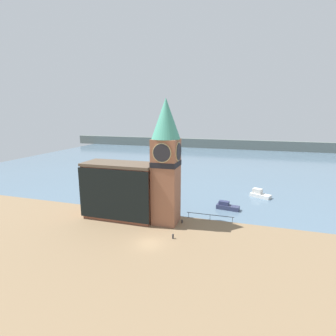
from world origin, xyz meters
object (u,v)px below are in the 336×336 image
mooring_bollard_far (182,221)px  mooring_bollard_near (173,236)px  pier_building (120,191)px  boat_far (260,194)px  boat_near (227,206)px  clock_tower (166,159)px

mooring_bollard_far → mooring_bollard_near: bearing=-89.0°
pier_building → mooring_bollard_far: bearing=4.5°
boat_far → pier_building: bearing=-115.3°
pier_building → boat_near: bearing=28.3°
boat_far → mooring_bollard_near: (-13.60, -25.71, -0.25)m
clock_tower → pier_building: bearing=-177.6°
mooring_bollard_near → mooring_bollard_far: mooring_bollard_near is taller
clock_tower → boat_far: bearing=50.5°
boat_near → boat_far: bearing=66.4°
boat_near → mooring_bollard_near: boat_near is taller
boat_far → mooring_bollard_far: 23.81m
boat_far → clock_tower: bearing=-103.7°
clock_tower → mooring_bollard_far: 11.53m
boat_far → mooring_bollard_far: bearing=-99.3°
mooring_bollard_far → pier_building: bearing=-175.5°
pier_building → mooring_bollard_near: size_ratio=16.46×
clock_tower → boat_far: clock_tower is taller
pier_building → mooring_bollard_far: 12.62m
clock_tower → mooring_bollard_near: clock_tower is taller
clock_tower → mooring_bollard_near: bearing=-62.9°
clock_tower → boat_far: 28.12m
clock_tower → mooring_bollard_near: (2.92, -5.69, -11.07)m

